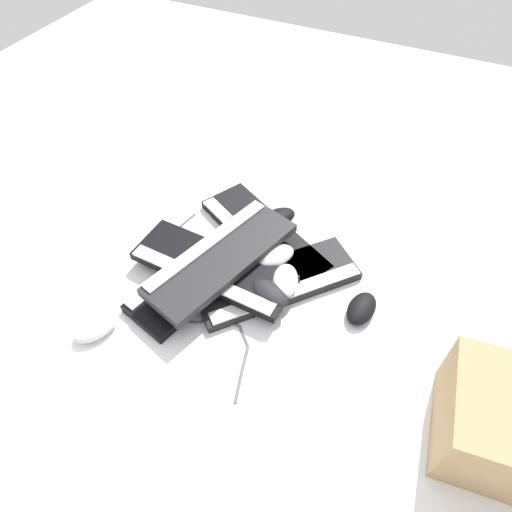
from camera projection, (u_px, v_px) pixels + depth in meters
ground_plane at (232, 279)px, 1.25m from camera, size 3.20×3.20×0.00m
keyboard_0 at (263, 235)px, 1.34m from camera, size 0.34×0.46×0.03m
keyboard_1 at (202, 272)px, 1.24m from camera, size 0.46×0.26×0.03m
keyboard_2 at (277, 282)px, 1.22m from camera, size 0.43×0.40×0.03m
keyboard_3 at (212, 268)px, 1.22m from camera, size 0.17×0.45×0.03m
keyboard_4 at (222, 257)px, 1.20m from camera, size 0.46×0.27×0.03m
mouse_0 at (275, 256)px, 1.23m from camera, size 0.13×0.12×0.04m
mouse_1 at (95, 328)px, 1.12m from camera, size 0.13×0.11×0.04m
mouse_2 at (270, 294)px, 1.15m from camera, size 0.10×0.13×0.04m
mouse_3 at (285, 281)px, 1.18m from camera, size 0.13×0.10×0.04m
mouse_4 at (361, 309)px, 1.16m from camera, size 0.12×0.08×0.04m
mouse_5 at (278, 218)px, 1.33m from camera, size 0.13×0.12×0.04m
cable_0 at (197, 297)px, 1.20m from camera, size 0.49×0.41×0.01m
cardboard_box at (499, 422)px, 0.90m from camera, size 0.26×0.24×0.17m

